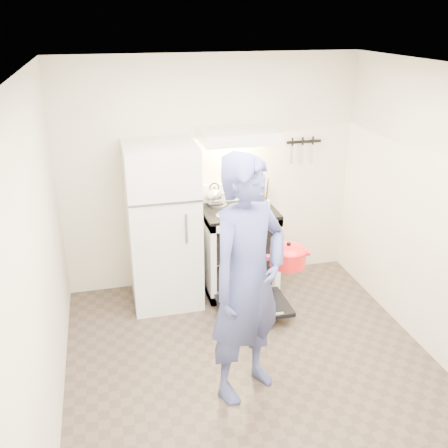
{
  "coord_description": "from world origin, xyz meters",
  "views": [
    {
      "loc": [
        -1.1,
        -3.24,
        2.85
      ],
      "look_at": [
        -0.05,
        1.0,
        1.0
      ],
      "focal_mm": 40.0,
      "sensor_mm": 36.0,
      "label": 1
    }
  ],
  "objects_px": {
    "stove_body": "(238,251)",
    "person": "(248,281)",
    "dutch_oven": "(288,257)",
    "refrigerator": "(163,226)",
    "tea_kettle": "(214,194)"
  },
  "relations": [
    {
      "from": "stove_body",
      "to": "person",
      "type": "relative_size",
      "value": 0.46
    },
    {
      "from": "dutch_oven",
      "to": "refrigerator",
      "type": "bearing_deg",
      "value": 122.03
    },
    {
      "from": "refrigerator",
      "to": "dutch_oven",
      "type": "distance_m",
      "value": 1.59
    },
    {
      "from": "dutch_oven",
      "to": "person",
      "type": "bearing_deg",
      "value": -152.32
    },
    {
      "from": "tea_kettle",
      "to": "person",
      "type": "xyz_separation_m",
      "value": [
        -0.14,
        -1.74,
        -0.08
      ]
    },
    {
      "from": "tea_kettle",
      "to": "stove_body",
      "type": "bearing_deg",
      "value": -36.35
    },
    {
      "from": "stove_body",
      "to": "tea_kettle",
      "type": "bearing_deg",
      "value": 143.65
    },
    {
      "from": "stove_body",
      "to": "dutch_oven",
      "type": "height_order",
      "value": "dutch_oven"
    },
    {
      "from": "tea_kettle",
      "to": "dutch_oven",
      "type": "relative_size",
      "value": 0.7
    },
    {
      "from": "tea_kettle",
      "to": "dutch_oven",
      "type": "xyz_separation_m",
      "value": [
        0.26,
        -1.53,
        -0.03
      ]
    },
    {
      "from": "person",
      "to": "dutch_oven",
      "type": "relative_size",
      "value": 5.5
    },
    {
      "from": "tea_kettle",
      "to": "person",
      "type": "height_order",
      "value": "person"
    },
    {
      "from": "stove_body",
      "to": "tea_kettle",
      "type": "distance_m",
      "value": 0.68
    },
    {
      "from": "person",
      "to": "refrigerator",
      "type": "bearing_deg",
      "value": 76.13
    },
    {
      "from": "person",
      "to": "tea_kettle",
      "type": "bearing_deg",
      "value": 55.56
    }
  ]
}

